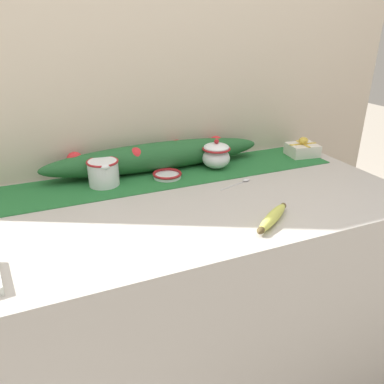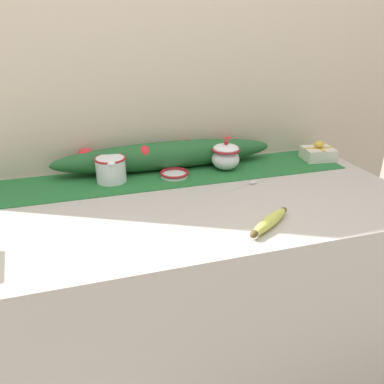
# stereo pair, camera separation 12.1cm
# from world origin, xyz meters

# --- Properties ---
(countertop) EXTENTS (1.55, 0.75, 0.93)m
(countertop) POSITION_xyz_m (0.00, 0.00, 0.47)
(countertop) COLOR #B7B2AD
(countertop) RESTS_ON ground_plane
(back_wall) EXTENTS (2.35, 0.04, 2.40)m
(back_wall) POSITION_xyz_m (0.00, 0.39, 1.20)
(back_wall) COLOR beige
(back_wall) RESTS_ON ground_plane
(table_runner) EXTENTS (1.42, 0.26, 0.00)m
(table_runner) POSITION_xyz_m (0.00, 0.23, 0.94)
(table_runner) COLOR #236B33
(table_runner) RESTS_ON countertop
(cream_pitcher) EXTENTS (0.12, 0.14, 0.10)m
(cream_pitcher) POSITION_xyz_m (-0.23, 0.23, 0.99)
(cream_pitcher) COLOR white
(cream_pitcher) RESTS_ON countertop
(sugar_bowl) EXTENTS (0.12, 0.12, 0.12)m
(sugar_bowl) POSITION_xyz_m (0.23, 0.23, 0.99)
(sugar_bowl) COLOR white
(sugar_bowl) RESTS_ON countertop
(small_dish) EXTENTS (0.11, 0.11, 0.02)m
(small_dish) POSITION_xyz_m (0.01, 0.21, 0.95)
(small_dish) COLOR white
(small_dish) RESTS_ON countertop
(banana) EXTENTS (0.19, 0.14, 0.03)m
(banana) POSITION_xyz_m (0.18, -0.25, 0.95)
(banana) COLOR #CCD156
(banana) RESTS_ON countertop
(spoon) EXTENTS (0.15, 0.06, 0.01)m
(spoon) POSITION_xyz_m (0.26, 0.06, 0.94)
(spoon) COLOR silver
(spoon) RESTS_ON countertop
(gift_box) EXTENTS (0.14, 0.12, 0.08)m
(gift_box) POSITION_xyz_m (0.66, 0.23, 0.97)
(gift_box) COLOR silver
(gift_box) RESTS_ON countertop
(poinsettia_garland) EXTENTS (0.91, 0.12, 0.11)m
(poinsettia_garland) POSITION_xyz_m (0.00, 0.31, 0.99)
(poinsettia_garland) COLOR #235B2D
(poinsettia_garland) RESTS_ON countertop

